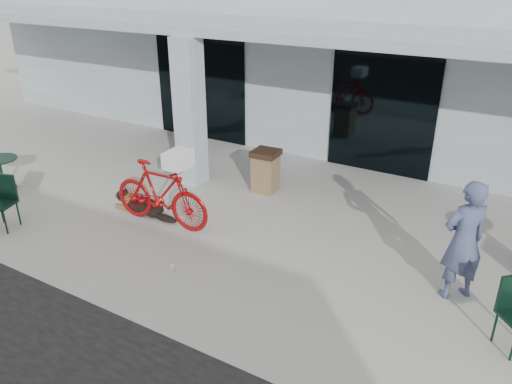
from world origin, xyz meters
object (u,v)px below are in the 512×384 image
Objects in this scene: cafe_table_near at (2,174)px; dog at (143,204)px; cafe_chair_near at (0,204)px; person at (464,241)px; bicycle at (161,194)px; trash_receptacle at (266,171)px.

dog is at bearing 10.60° from cafe_table_near.
dog is 2.50m from cafe_chair_near.
person is (9.09, 0.93, 0.56)m from cafe_table_near.
cafe_table_near is at bearing -37.05° from person.
bicycle is at bearing 16.59° from cafe_chair_near.
cafe_table_near is at bearing 94.24° from bicycle.
cafe_table_near is 0.41× the size of person.
person is (5.70, 0.29, 0.71)m from dog.
dog is 0.64× the size of person.
cafe_table_near is 0.82× the size of trash_receptacle.
person is at bearing 5.83° from cafe_table_near.
person reaches higher than bicycle.
dog is 5.76m from person.
dog is at bearing -39.93° from person.
bicycle is 1.12× the size of person.
person is (7.47, 2.03, 0.41)m from cafe_chair_near.
cafe_table_near is at bearing -150.41° from trash_receptacle.
trash_receptacle reaches higher than cafe_table_near.
bicycle is 2.04× the size of cafe_chair_near.
cafe_chair_near is at bearing -136.51° from dog.
cafe_chair_near is (1.62, -1.11, 0.15)m from cafe_table_near.
trash_receptacle is (0.90, 2.29, -0.15)m from bicycle.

